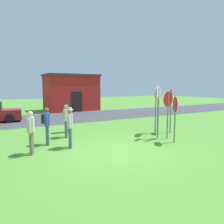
# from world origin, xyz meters

# --- Properties ---
(ground_plane) EXTENTS (80.00, 80.00, 0.00)m
(ground_plane) POSITION_xyz_m (0.00, 0.00, 0.00)
(ground_plane) COLOR #518E33
(street_asphalt) EXTENTS (60.00, 6.40, 0.01)m
(street_asphalt) POSITION_xyz_m (0.00, 10.27, 0.00)
(street_asphalt) COLOR #424247
(street_asphalt) RESTS_ON ground
(building_background) EXTENTS (5.63, 3.75, 3.91)m
(building_background) POSITION_xyz_m (3.17, 15.40, 1.96)
(building_background) COLOR #B2231E
(building_background) RESTS_ON ground
(stop_sign_low_front) EXTENTS (0.52, 0.34, 2.63)m
(stop_sign_low_front) POSITION_xyz_m (2.91, 0.93, 1.73)
(stop_sign_low_front) COLOR slate
(stop_sign_low_front) RESTS_ON ground
(stop_sign_leaning_right) EXTENTS (0.34, 0.57, 2.49)m
(stop_sign_leaning_right) POSITION_xyz_m (4.35, 1.53, 1.67)
(stop_sign_leaning_right) COLOR slate
(stop_sign_leaning_right) RESTS_ON ground
(stop_sign_nearest) EXTENTS (0.41, 0.68, 2.18)m
(stop_sign_nearest) POSITION_xyz_m (3.01, -0.11, 1.50)
(stop_sign_nearest) COLOR slate
(stop_sign_nearest) RESTS_ON ground
(stop_sign_center_cluster) EXTENTS (0.72, 0.10, 2.63)m
(stop_sign_center_cluster) POSITION_xyz_m (3.81, 1.99, 1.78)
(stop_sign_center_cluster) COLOR slate
(stop_sign_center_cluster) RESTS_ON ground
(stop_sign_tallest) EXTENTS (0.84, 0.22, 2.43)m
(stop_sign_tallest) POSITION_xyz_m (3.26, 0.62, 1.68)
(stop_sign_tallest) COLOR slate
(stop_sign_tallest) RESTS_ON ground
(stop_sign_leaning_left) EXTENTS (0.60, 0.64, 2.58)m
(stop_sign_leaning_left) POSITION_xyz_m (3.40, 1.70, 1.79)
(stop_sign_leaning_left) COLOR slate
(stop_sign_leaning_left) RESTS_ON ground
(person_on_left) EXTENTS (0.39, 0.56, 1.69)m
(person_on_left) POSITION_xyz_m (-2.28, 2.42, 0.98)
(person_on_left) COLOR #4C5670
(person_on_left) RESTS_ON ground
(person_near_signs) EXTENTS (0.34, 0.54, 1.74)m
(person_near_signs) POSITION_xyz_m (-1.51, 1.44, 0.98)
(person_near_signs) COLOR #4C5670
(person_near_signs) RESTS_ON ground
(person_in_dark_shirt) EXTENTS (0.32, 0.55, 1.69)m
(person_in_dark_shirt) POSITION_xyz_m (-3.09, 1.32, 0.95)
(person_in_dark_shirt) COLOR #7A6B56
(person_in_dark_shirt) RESTS_ON ground
(person_in_teal) EXTENTS (0.33, 0.54, 1.69)m
(person_in_teal) POSITION_xyz_m (-1.10, 3.35, 0.95)
(person_in_teal) COLOR #4C5670
(person_in_teal) RESTS_ON ground
(person_in_blue) EXTENTS (0.51, 0.37, 1.74)m
(person_in_blue) POSITION_xyz_m (-0.69, 4.50, 0.98)
(person_in_blue) COLOR #4C5670
(person_in_blue) RESTS_ON ground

